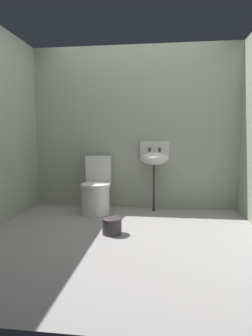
% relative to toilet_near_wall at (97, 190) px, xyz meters
% --- Properties ---
extents(ground_plane, '(3.40, 3.00, 0.08)m').
position_rel_toilet_near_wall_xyz_m(ground_plane, '(0.49, -0.95, -0.36)').
color(ground_plane, gray).
extents(wall_back, '(3.40, 0.10, 2.36)m').
position_rel_toilet_near_wall_xyz_m(wall_back, '(0.49, 0.40, 0.86)').
color(wall_back, '#979D8A').
rests_on(wall_back, ground).
extents(toilet_near_wall, '(0.42, 0.61, 0.78)m').
position_rel_toilet_near_wall_xyz_m(toilet_near_wall, '(0.00, 0.00, 0.00)').
color(toilet_near_wall, silver).
rests_on(toilet_near_wall, ground).
extents(sink, '(0.42, 0.35, 0.99)m').
position_rel_toilet_near_wall_xyz_m(sink, '(0.79, 0.19, 0.43)').
color(sink, '#3A3137').
rests_on(sink, ground).
extents(bucket, '(0.22, 0.22, 0.18)m').
position_rel_toilet_near_wall_xyz_m(bucket, '(0.37, -0.86, -0.23)').
color(bucket, '#3A3137').
rests_on(bucket, ground).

